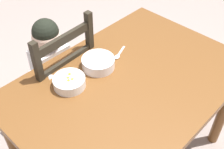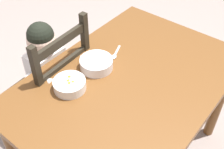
{
  "view_description": "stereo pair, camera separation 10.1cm",
  "coord_description": "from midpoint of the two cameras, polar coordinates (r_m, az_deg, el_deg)",
  "views": [
    {
      "loc": [
        -0.89,
        -0.72,
        1.84
      ],
      "look_at": [
        -0.07,
        0.06,
        0.82
      ],
      "focal_mm": 46.71,
      "sensor_mm": 36.0,
      "label": 1
    },
    {
      "loc": [
        -0.95,
        -0.64,
        1.84
      ],
      "look_at": [
        -0.07,
        0.06,
        0.82
      ],
      "focal_mm": 46.71,
      "sensor_mm": 36.0,
      "label": 2
    }
  ],
  "objects": [
    {
      "name": "dining_table",
      "position": [
        1.65,
        4.99,
        -3.89
      ],
      "size": [
        1.3,
        0.89,
        0.77
      ],
      "color": "brown",
      "rests_on": "ground"
    },
    {
      "name": "dining_chair",
      "position": [
        1.96,
        -9.18,
        -2.33
      ],
      "size": [
        0.44,
        0.44,
        1.01
      ],
      "color": "black",
      "rests_on": "ground"
    },
    {
      "name": "bowl_of_peas",
      "position": [
        1.63,
        -0.93,
        2.3
      ],
      "size": [
        0.19,
        0.19,
        0.06
      ],
      "color": "white",
      "rests_on": "dining_table"
    },
    {
      "name": "child_figure",
      "position": [
        1.84,
        -9.69,
        1.29
      ],
      "size": [
        0.32,
        0.31,
        0.98
      ],
      "color": "white",
      "rests_on": "ground"
    },
    {
      "name": "spoon",
      "position": [
        1.72,
        2.93,
        3.8
      ],
      "size": [
        0.14,
        0.07,
        0.01
      ],
      "color": "silver",
      "rests_on": "dining_table"
    },
    {
      "name": "bowl_of_carrots",
      "position": [
        1.52,
        -6.49,
        -1.48
      ],
      "size": [
        0.17,
        0.17,
        0.06
      ],
      "color": "white",
      "rests_on": "dining_table"
    }
  ]
}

